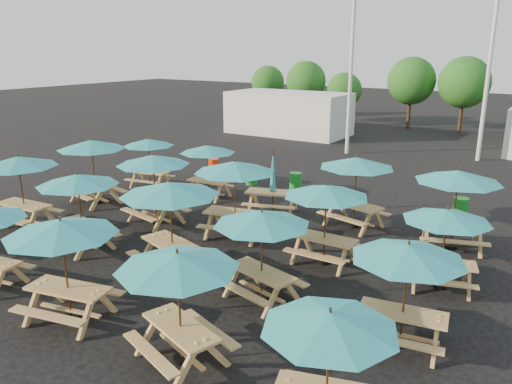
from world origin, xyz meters
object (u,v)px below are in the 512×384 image
Objects in this scene: picnic_unit_2 at (92,148)px; picnic_unit_5 at (78,183)px; waste_bin_0 at (214,167)px; waste_bin_2 at (296,182)px; picnic_unit_14 at (326,194)px; waste_bin_1 at (251,175)px; picnic_unit_18 at (447,219)px; picnic_unit_6 at (153,163)px; picnic_unit_12 at (178,266)px; picnic_unit_16 at (330,326)px; picnic_unit_7 at (208,151)px; picnic_unit_1 at (18,165)px; picnic_unit_11 at (273,187)px; picnic_unit_9 at (170,193)px; waste_bin_3 at (460,209)px; picnic_unit_10 at (235,170)px; picnic_unit_19 at (458,180)px; picnic_unit_13 at (262,223)px; picnic_unit_8 at (61,232)px; picnic_unit_17 at (408,257)px; picnic_unit_3 at (148,145)px; picnic_unit_15 at (357,166)px.

picnic_unit_5 is (3.24, -3.20, -0.16)m from picnic_unit_2.
waste_bin_0 is 1.00× the size of waste_bin_2.
picnic_unit_14 is 2.83× the size of waste_bin_1.
picnic_unit_18 is at bearing 10.70° from picnic_unit_2.
picnic_unit_5 is 0.98× the size of picnic_unit_6.
picnic_unit_16 is at bearing 15.52° from picnic_unit_12.
picnic_unit_7 reaches higher than picnic_unit_18.
waste_bin_2 is at bearing -4.12° from waste_bin_0.
picnic_unit_1 reaches higher than waste_bin_0.
picnic_unit_1 is at bearing -123.13° from waste_bin_2.
picnic_unit_14 reaches higher than picnic_unit_7.
picnic_unit_11 is at bearing 108.89° from picnic_unit_16.
waste_bin_3 is at bearing 73.20° from picnic_unit_9.
picnic_unit_9 is 1.31× the size of picnic_unit_11.
picnic_unit_10 is at bearing 173.70° from picnic_unit_14.
picnic_unit_2 is 0.96× the size of picnic_unit_19.
waste_bin_0 is at bearing 177.87° from waste_bin_3.
picnic_unit_7 is at bearing 145.68° from picnic_unit_18.
picnic_unit_7 is at bearing 136.51° from picnic_unit_9.
picnic_unit_13 reaches higher than waste_bin_1.
picnic_unit_12 is 14.21m from waste_bin_0.
picnic_unit_2 is at bearing 171.69° from picnic_unit_9.
picnic_unit_5 reaches higher than picnic_unit_14.
waste_bin_0 is at bearing 137.85° from picnic_unit_9.
picnic_unit_16 is (9.17, -8.84, -0.06)m from picnic_unit_7.
picnic_unit_8 is at bearing 163.92° from picnic_unit_16.
picnic_unit_2 is 12.98m from picnic_unit_17.
picnic_unit_19 is at bearing 30.04° from picnic_unit_6.
waste_bin_2 is 1.00× the size of waste_bin_3.
picnic_unit_11 is (-0.34, 5.62, -1.20)m from picnic_unit_9.
picnic_unit_14 is 6.35m from waste_bin_3.
picnic_unit_19 is at bearing 75.90° from picnic_unit_13.
picnic_unit_9 is 10.43m from waste_bin_0.
waste_bin_3 is (11.89, 8.35, -1.69)m from picnic_unit_1.
picnic_unit_11 reaches higher than picnic_unit_6.
picnic_unit_6 is at bearing 33.28° from picnic_unit_1.
picnic_unit_11 reaches higher than picnic_unit_3.
picnic_unit_11 is 2.95× the size of waste_bin_2.
picnic_unit_17 reaches higher than waste_bin_1.
picnic_unit_16 is 2.91m from picnic_unit_17.
waste_bin_1 is at bearing 135.14° from picnic_unit_12.
picnic_unit_1 is 12.46m from picnic_unit_17.
picnic_unit_13 is 1.07× the size of picnic_unit_17.
picnic_unit_14 is at bearing 11.71° from picnic_unit_6.
picnic_unit_8 is 6.59m from picnic_unit_14.
picnic_unit_9 is at bearing -100.16° from picnic_unit_10.
picnic_unit_10 is 3.20m from picnic_unit_14.
picnic_unit_9 is (0.29, 2.98, 0.16)m from picnic_unit_8.
picnic_unit_11 is at bearing -10.94° from picnic_unit_3.
picnic_unit_10 is 3.95m from picnic_unit_15.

